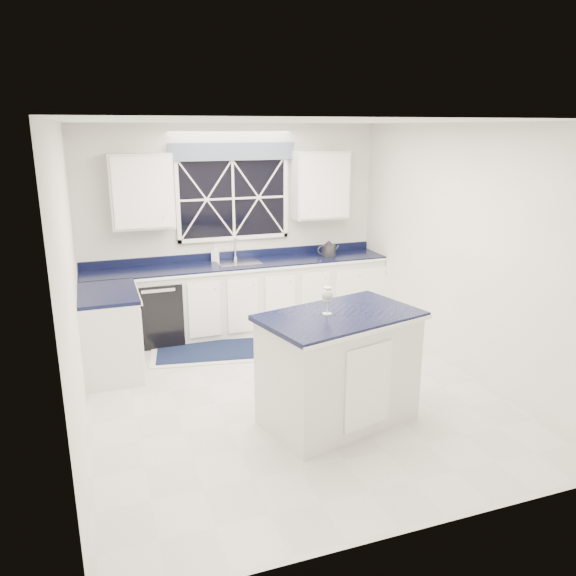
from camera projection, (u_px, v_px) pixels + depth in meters
name	position (u px, v px, depth m)	size (l,w,h in m)	color
ground	(290.00, 392.00, 5.83)	(4.50, 4.50, 0.00)	beige
back_wall	(233.00, 228.00, 7.49)	(4.00, 0.10, 2.70)	white
base_cabinets	(219.00, 305.00, 7.21)	(3.99, 1.60, 0.90)	silver
countertop	(240.00, 264.00, 7.34)	(3.98, 0.64, 0.04)	black
dishwasher	(157.00, 310.00, 7.13)	(0.60, 0.58, 0.82)	black
window	(233.00, 192.00, 7.32)	(1.65, 0.09, 1.26)	black
upper_cabinets	(235.00, 188.00, 7.19)	(3.10, 0.34, 0.90)	silver
faucet	(236.00, 248.00, 7.47)	(0.05, 0.20, 0.30)	silver
island	(339.00, 368.00, 5.14)	(1.57, 1.17, 1.05)	silver
rug	(207.00, 351.00, 6.86)	(1.47, 1.04, 0.02)	beige
kettle	(329.00, 249.00, 7.71)	(0.30, 0.21, 0.22)	#2C2C2E
wine_glass	(327.00, 296.00, 4.94)	(0.10, 0.10, 0.25)	silver
soap_bottle	(215.00, 253.00, 7.42)	(0.10, 0.10, 0.21)	silver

